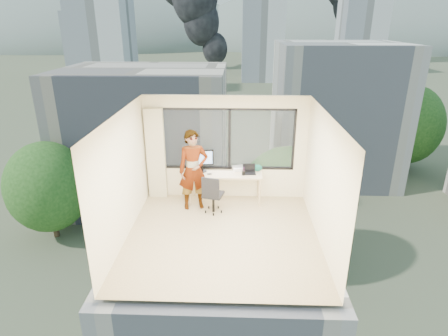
{
  "coord_description": "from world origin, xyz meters",
  "views": [
    {
      "loc": [
        0.28,
        -6.78,
        4.22
      ],
      "look_at": [
        0.0,
        1.0,
        1.15
      ],
      "focal_mm": 29.91,
      "sensor_mm": 36.0,
      "label": 1
    }
  ],
  "objects_px": {
    "chair": "(213,193)",
    "laptop": "(249,170)",
    "desk": "(225,187)",
    "game_console": "(239,168)",
    "monitor": "(202,161)",
    "person": "(193,170)",
    "handbag": "(257,168)"
  },
  "relations": [
    {
      "from": "chair",
      "to": "person",
      "type": "xyz_separation_m",
      "value": [
        -0.48,
        0.23,
        0.48
      ]
    },
    {
      "from": "person",
      "to": "game_console",
      "type": "distance_m",
      "value": 1.25
    },
    {
      "from": "chair",
      "to": "person",
      "type": "bearing_deg",
      "value": 168.93
    },
    {
      "from": "person",
      "to": "laptop",
      "type": "bearing_deg",
      "value": 0.15
    },
    {
      "from": "game_console",
      "to": "monitor",
      "type": "bearing_deg",
      "value": 171.03
    },
    {
      "from": "game_console",
      "to": "laptop",
      "type": "xyz_separation_m",
      "value": [
        0.25,
        -0.25,
        0.06
      ]
    },
    {
      "from": "desk",
      "to": "laptop",
      "type": "xyz_separation_m",
      "value": [
        0.59,
        0.01,
        0.47
      ]
    },
    {
      "from": "person",
      "to": "desk",
      "type": "bearing_deg",
      "value": 10.68
    },
    {
      "from": "person",
      "to": "handbag",
      "type": "bearing_deg",
      "value": 3.88
    },
    {
      "from": "desk",
      "to": "laptop",
      "type": "relative_size",
      "value": 5.54
    },
    {
      "from": "monitor",
      "to": "game_console",
      "type": "distance_m",
      "value": 0.96
    },
    {
      "from": "desk",
      "to": "person",
      "type": "xyz_separation_m",
      "value": [
        -0.73,
        -0.35,
        0.59
      ]
    },
    {
      "from": "desk",
      "to": "person",
      "type": "bearing_deg",
      "value": -154.27
    },
    {
      "from": "person",
      "to": "monitor",
      "type": "xyz_separation_m",
      "value": [
        0.16,
        0.47,
        0.07
      ]
    },
    {
      "from": "person",
      "to": "laptop",
      "type": "relative_size",
      "value": 5.93
    },
    {
      "from": "monitor",
      "to": "desk",
      "type": "bearing_deg",
      "value": -18.58
    },
    {
      "from": "chair",
      "to": "laptop",
      "type": "bearing_deg",
      "value": 49.48
    },
    {
      "from": "chair",
      "to": "laptop",
      "type": "height_order",
      "value": "chair"
    },
    {
      "from": "laptop",
      "to": "handbag",
      "type": "height_order",
      "value": "laptop"
    },
    {
      "from": "desk",
      "to": "monitor",
      "type": "bearing_deg",
      "value": 168.19
    },
    {
      "from": "laptop",
      "to": "monitor",
      "type": "bearing_deg",
      "value": 170.47
    },
    {
      "from": "desk",
      "to": "game_console",
      "type": "xyz_separation_m",
      "value": [
        0.35,
        0.26,
        0.41
      ]
    },
    {
      "from": "chair",
      "to": "game_console",
      "type": "relative_size",
      "value": 2.99
    },
    {
      "from": "desk",
      "to": "chair",
      "type": "distance_m",
      "value": 0.64
    },
    {
      "from": "monitor",
      "to": "handbag",
      "type": "bearing_deg",
      "value": -4.51
    },
    {
      "from": "laptop",
      "to": "person",
      "type": "bearing_deg",
      "value": -168.91
    },
    {
      "from": "desk",
      "to": "chair",
      "type": "height_order",
      "value": "chair"
    },
    {
      "from": "game_console",
      "to": "laptop",
      "type": "relative_size",
      "value": 0.99
    },
    {
      "from": "person",
      "to": "game_console",
      "type": "relative_size",
      "value": 6.01
    },
    {
      "from": "game_console",
      "to": "laptop",
      "type": "height_order",
      "value": "laptop"
    },
    {
      "from": "monitor",
      "to": "game_console",
      "type": "bearing_deg",
      "value": 1.98
    },
    {
      "from": "monitor",
      "to": "game_console",
      "type": "height_order",
      "value": "monitor"
    }
  ]
}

